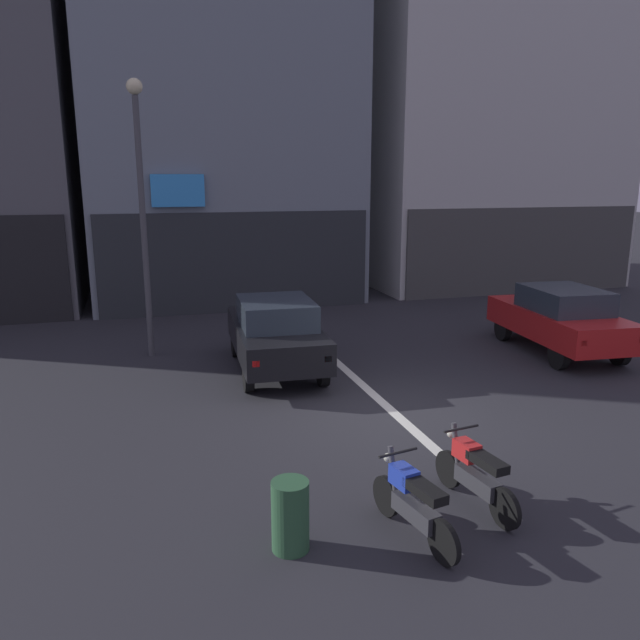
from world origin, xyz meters
The scene contains 10 objects.
ground_plane centered at (0.00, 0.00, 0.00)m, with size 120.00×120.00×0.00m, color #2B2B30.
lane_centre_line centered at (0.00, 6.00, 0.00)m, with size 0.20×18.00×0.01m, color silver.
building_mid_block centered at (-1.25, 14.22, 8.64)m, with size 9.03×9.08×17.31m.
building_far_right centered at (9.50, 14.22, 10.75)m, with size 10.00×8.75×21.53m.
car_black_crossing_near centered at (-1.51, 3.26, 0.89)m, with size 2.01×4.20×1.64m.
car_red_parked_kerbside centered at (5.53, 2.67, 0.89)m, with size 2.14×4.25×1.64m.
street_lamp centered at (-4.16, 5.29, 3.92)m, with size 0.36×0.36×6.39m.
motorcycle_blue_row_leftmost centered at (-1.40, -3.61, 0.46)m, with size 0.55×1.65×0.98m.
motorcycle_red_row_left_mid centered at (-0.31, -3.18, 0.46)m, with size 0.55×1.66×0.98m.
trash_bin centered at (-2.86, -3.43, 0.42)m, with size 0.44×0.44×0.85m, color #2D5938.
Camera 1 is at (-4.35, -9.54, 4.20)m, focal length 34.05 mm.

